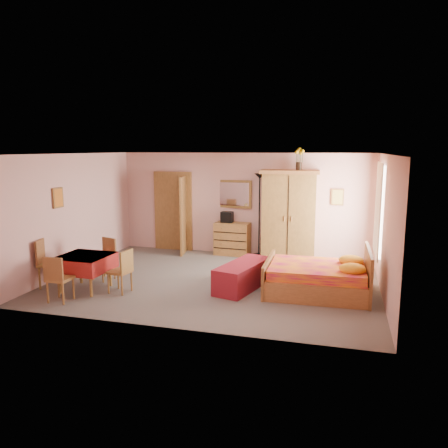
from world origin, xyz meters
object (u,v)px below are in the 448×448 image
(wardrobe, at_px, (289,215))
(chair_north, at_px, (103,259))
(bed, at_px, (317,270))
(dining_table, at_px, (85,273))
(chair_east, at_px, (120,271))
(chest_of_drawers, at_px, (232,239))
(chair_west, at_px, (51,263))
(stereo, at_px, (227,217))
(sunflower_vase, at_px, (299,159))
(wall_mirror, at_px, (235,194))
(chair_south, at_px, (60,278))
(floor_lamp, at_px, (259,215))
(bench, at_px, (243,275))

(wardrobe, height_order, chair_north, wardrobe)
(bed, distance_m, dining_table, 4.44)
(chair_east, bearing_deg, chest_of_drawers, -13.47)
(chair_west, bearing_deg, stereo, 125.02)
(bed, distance_m, chair_west, 5.18)
(stereo, xyz_separation_m, chair_west, (-2.66, -3.50, -0.50))
(dining_table, distance_m, chair_east, 0.72)
(dining_table, bearing_deg, bed, 12.73)
(chair_north, relative_size, chair_west, 0.90)
(stereo, bearing_deg, chair_east, -109.05)
(sunflower_vase, bearing_deg, wardrobe, -169.74)
(wardrobe, bearing_deg, sunflower_vase, 7.03)
(wall_mirror, bearing_deg, chest_of_drawers, -85.00)
(chair_north, xyz_separation_m, chair_west, (-0.74, -0.69, 0.05))
(chair_west, bearing_deg, bed, 83.25)
(chair_south, relative_size, chair_east, 1.02)
(bed, distance_m, chair_north, 4.35)
(floor_lamp, distance_m, chair_north, 4.03)
(sunflower_vase, distance_m, chair_east, 4.97)
(chest_of_drawers, distance_m, sunflower_vase, 2.62)
(chair_north, height_order, chair_east, chair_north)
(bed, distance_m, bench, 1.42)
(floor_lamp, relative_size, chair_north, 2.44)
(wall_mirror, relative_size, chair_north, 1.06)
(chair_east, bearing_deg, bench, -60.80)
(wardrobe, distance_m, chair_west, 5.48)
(stereo, relative_size, sunflower_vase, 0.56)
(chest_of_drawers, xyz_separation_m, chair_east, (-1.34, -3.44, -0.00))
(bed, bearing_deg, bench, -178.26)
(chair_north, bearing_deg, stereo, -105.67)
(floor_lamp, height_order, wardrobe, wardrobe)
(stereo, distance_m, wardrobe, 1.59)
(floor_lamp, xyz_separation_m, bench, (0.19, -2.67, -0.80))
(bed, relative_size, chair_north, 2.24)
(chair_west, bearing_deg, chair_south, 27.43)
(wall_mirror, distance_m, chair_north, 3.82)
(sunflower_vase, bearing_deg, chair_south, -132.37)
(stereo, height_order, floor_lamp, floor_lamp)
(wall_mirror, distance_m, bed, 3.71)
(floor_lamp, bearing_deg, wardrobe, -12.71)
(wall_mirror, height_order, chair_north, wall_mirror)
(chair_north, distance_m, chair_east, 0.97)
(chair_south, xyz_separation_m, chair_north, (0.06, 1.37, 0.01))
(floor_lamp, height_order, chair_south, floor_lamp)
(wall_mirror, distance_m, chair_west, 4.77)
(chair_west, bearing_deg, wall_mirror, 125.08)
(sunflower_vase, distance_m, chair_north, 5.05)
(dining_table, relative_size, chair_west, 0.98)
(bench, height_order, dining_table, dining_table)
(chest_of_drawers, distance_m, floor_lamp, 0.93)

